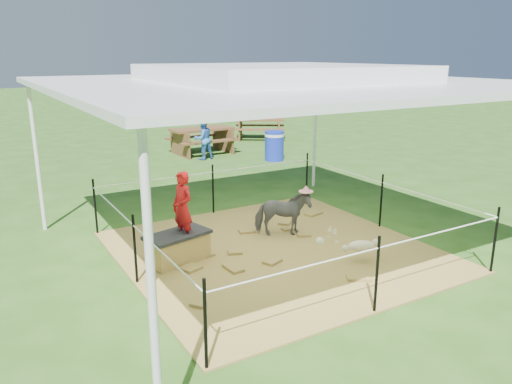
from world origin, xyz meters
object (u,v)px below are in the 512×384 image
straw_bale (178,249)px  distant_person (203,139)px  picnic_table_near (202,141)px  woman (182,201)px  green_bottle (153,272)px  foal (361,244)px  trash_barrel (274,146)px  picnic_table_far (259,129)px  pony (283,214)px

straw_bale → distant_person: distant_person is taller
picnic_table_near → distant_person: 0.95m
woman → distant_person: woman is taller
green_bottle → foal: foal is taller
foal → trash_barrel: 7.58m
foal → picnic_table_far: bearing=91.3°
trash_barrel → picnic_table_far: bearing=65.7°
green_bottle → trash_barrel: trash_barrel is taller
woman → green_bottle: bearing=-69.1°
woman → picnic_table_near: size_ratio=0.56×
foal → trash_barrel: (2.91, 7.00, 0.12)m
picnic_table_near → green_bottle: bearing=-120.5°
foal → distant_person: bearing=106.3°
picnic_table_far → trash_barrel: bearing=-81.8°
pony → foal: (0.41, -1.52, -0.11)m
straw_bale → picnic_table_far: picnic_table_far is taller
foal → distant_person: 8.28m
green_bottle → picnic_table_near: bearing=61.3°
woman → green_bottle: 1.13m
foal → picnic_table_far: 11.41m
green_bottle → pony: pony is taller
pony → picnic_table_near: pony is taller
straw_bale → picnic_table_far: size_ratio=0.49×
green_bottle → pony: (2.51, 0.58, 0.27)m
distant_person → woman: bearing=55.9°
pony → straw_bale: bearing=118.6°
distant_person → straw_bale: bearing=55.3°
straw_bale → foal: 2.75m
woman → pony: size_ratio=1.16×
picnic_table_near → straw_bale: bearing=-118.8°
woman → foal: 2.75m
green_bottle → pony: 2.59m
woman → foal: size_ratio=1.07×
picnic_table_far → picnic_table_near: bearing=-121.6°
picnic_table_far → straw_bale: bearing=-94.5°
foal → picnic_table_near: size_ratio=0.52×
straw_bale → pony: 1.97m
picnic_table_far → pony: bearing=-86.1°
foal → trash_barrel: size_ratio=1.16×
picnic_table_far → distant_person: bearing=-112.8°
pony → green_bottle: bearing=127.9°
picnic_table_near → woman: bearing=-118.2°
pony → foal: size_ratio=0.93×
foal → picnic_table_near: picnic_table_near is taller
picnic_table_near → picnic_table_far: bearing=24.1°
foal → picnic_table_near: 9.18m
straw_bale → picnic_table_near: picnic_table_near is taller
trash_barrel → picnic_table_near: bearing=124.1°
picnic_table_far → distant_person: distant_person is taller
trash_barrel → distant_person: (-1.74, 1.19, 0.19)m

